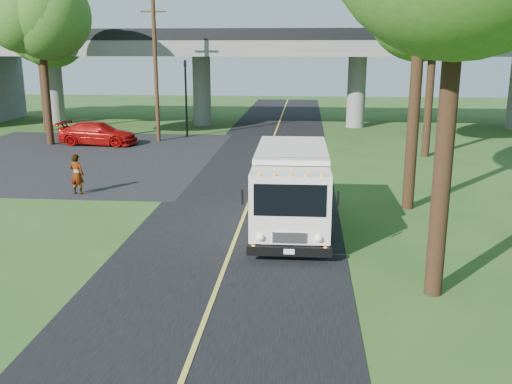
# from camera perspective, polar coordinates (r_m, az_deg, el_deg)

# --- Properties ---
(ground) EXTENTS (120.00, 120.00, 0.00)m
(ground) POSITION_cam_1_polar(r_m,az_deg,el_deg) (14.25, -4.45, -10.93)
(ground) COLOR #2A4E1B
(ground) RESTS_ON ground
(road) EXTENTS (7.00, 90.00, 0.02)m
(road) POSITION_cam_1_polar(r_m,az_deg,el_deg) (23.60, -0.51, -0.55)
(road) COLOR black
(road) RESTS_ON ground
(parking_lot) EXTENTS (16.00, 18.00, 0.01)m
(parking_lot) POSITION_cam_1_polar(r_m,az_deg,el_deg) (33.97, -17.97, 3.35)
(parking_lot) COLOR black
(parking_lot) RESTS_ON ground
(lane_line) EXTENTS (0.12, 90.00, 0.01)m
(lane_line) POSITION_cam_1_polar(r_m,az_deg,el_deg) (23.60, -0.51, -0.50)
(lane_line) COLOR gold
(lane_line) RESTS_ON road
(overpass) EXTENTS (54.00, 10.00, 7.30)m
(overpass) POSITION_cam_1_polar(r_m,az_deg,el_deg) (44.78, 2.26, 12.39)
(overpass) COLOR slate
(overpass) RESTS_ON ground
(traffic_signal) EXTENTS (0.18, 0.22, 5.20)m
(traffic_signal) POSITION_cam_1_polar(r_m,az_deg,el_deg) (39.67, -7.03, 10.08)
(traffic_signal) COLOR black
(traffic_signal) RESTS_ON ground
(utility_pole) EXTENTS (1.60, 0.26, 9.00)m
(utility_pole) POSITION_cam_1_polar(r_m,az_deg,el_deg) (37.99, -9.99, 11.90)
(utility_pole) COLOR #472D19
(utility_pole) RESTS_ON ground
(tree_right_far) EXTENTS (5.77, 5.67, 10.99)m
(tree_right_far) POSITION_cam_1_polar(r_m,az_deg,el_deg) (33.35, 17.99, 17.51)
(tree_right_far) COLOR #382314
(tree_right_far) RESTS_ON ground
(tree_left_lot) EXTENTS (5.60, 5.50, 10.50)m
(tree_left_lot) POSITION_cam_1_polar(r_m,az_deg,el_deg) (38.11, -20.66, 16.22)
(tree_left_lot) COLOR #382314
(tree_left_lot) RESTS_ON ground
(tree_left_far) EXTENTS (5.26, 5.16, 9.89)m
(tree_left_far) POSITION_cam_1_polar(r_m,az_deg,el_deg) (44.79, -20.83, 15.21)
(tree_left_far) COLOR #382314
(tree_left_far) RESTS_ON ground
(step_van) EXTENTS (2.49, 6.58, 2.75)m
(step_van) POSITION_cam_1_polar(r_m,az_deg,el_deg) (19.19, 3.55, 0.51)
(step_van) COLOR silver
(step_van) RESTS_ON ground
(red_sedan) EXTENTS (5.17, 2.48, 1.45)m
(red_sedan) POSITION_cam_1_polar(r_m,az_deg,el_deg) (37.69, -15.51, 5.67)
(red_sedan) COLOR #A80C0A
(red_sedan) RESTS_ON ground
(pedestrian) EXTENTS (0.70, 0.52, 1.74)m
(pedestrian) POSITION_cam_1_polar(r_m,az_deg,el_deg) (25.09, -17.48, 1.70)
(pedestrian) COLOR gray
(pedestrian) RESTS_ON ground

